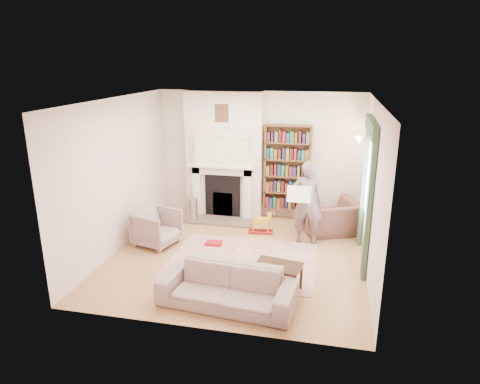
% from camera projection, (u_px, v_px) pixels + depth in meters
% --- Properties ---
extents(floor, '(4.50, 4.50, 0.00)m').
position_uv_depth(floor, '(237.00, 256.00, 7.82)').
color(floor, '#95613B').
rests_on(floor, ground).
extents(ceiling, '(4.50, 4.50, 0.00)m').
position_uv_depth(ceiling, '(237.00, 100.00, 6.99)').
color(ceiling, white).
rests_on(ceiling, wall_back).
extents(wall_back, '(4.50, 0.00, 4.50)m').
position_uv_depth(wall_back, '(259.00, 155.00, 9.50)').
color(wall_back, white).
rests_on(wall_back, floor).
extents(wall_front, '(4.50, 0.00, 4.50)m').
position_uv_depth(wall_front, '(197.00, 231.00, 5.30)').
color(wall_front, white).
rests_on(wall_front, floor).
extents(wall_left, '(0.00, 4.50, 4.50)m').
position_uv_depth(wall_left, '(118.00, 175.00, 7.86)').
color(wall_left, white).
rests_on(wall_left, floor).
extents(wall_right, '(0.00, 4.50, 4.50)m').
position_uv_depth(wall_right, '(372.00, 191.00, 6.95)').
color(wall_right, white).
rests_on(wall_right, floor).
extents(fireplace, '(1.70, 0.58, 2.80)m').
position_uv_depth(fireplace, '(224.00, 156.00, 9.47)').
color(fireplace, white).
rests_on(fireplace, floor).
extents(bookcase, '(1.00, 0.24, 1.85)m').
position_uv_depth(bookcase, '(287.00, 168.00, 9.31)').
color(bookcase, brown).
rests_on(bookcase, floor).
extents(window, '(0.02, 0.90, 1.30)m').
position_uv_depth(window, '(369.00, 181.00, 7.31)').
color(window, silver).
rests_on(window, wall_right).
extents(curtain_left, '(0.07, 0.32, 2.40)m').
position_uv_depth(curtain_left, '(369.00, 208.00, 6.74)').
color(curtain_left, '#2F492F').
rests_on(curtain_left, floor).
extents(curtain_right, '(0.07, 0.32, 2.40)m').
position_uv_depth(curtain_right, '(364.00, 184.00, 8.04)').
color(curtain_right, '#2F492F').
rests_on(curtain_right, floor).
extents(pelmet, '(0.09, 1.70, 0.24)m').
position_uv_depth(pelmet, '(372.00, 127.00, 7.04)').
color(pelmet, '#2F492F').
rests_on(pelmet, wall_right).
extents(wall_sconce, '(0.20, 0.24, 0.24)m').
position_uv_depth(wall_sconce, '(356.00, 143.00, 8.24)').
color(wall_sconce, gold).
rests_on(wall_sconce, wall_right).
extents(rug, '(2.59, 1.99, 0.01)m').
position_uv_depth(rug, '(242.00, 261.00, 7.62)').
color(rug, beige).
rests_on(rug, floor).
extents(armchair_reading, '(1.34, 1.26, 0.69)m').
position_uv_depth(armchair_reading, '(330.00, 217.00, 8.77)').
color(armchair_reading, '#462E25').
rests_on(armchair_reading, floor).
extents(armchair_left, '(0.93, 0.92, 0.69)m').
position_uv_depth(armchair_left, '(157.00, 228.00, 8.21)').
color(armchair_left, gray).
rests_on(armchair_left, floor).
extents(sofa, '(2.04, 0.96, 0.58)m').
position_uv_depth(sofa, '(227.00, 287.00, 6.18)').
color(sofa, '#A49787').
rests_on(sofa, floor).
extents(man_reading, '(0.61, 0.40, 1.65)m').
position_uv_depth(man_reading, '(307.00, 203.00, 8.16)').
color(man_reading, '#62514F').
rests_on(man_reading, floor).
extents(newspaper, '(0.45, 0.13, 0.30)m').
position_uv_depth(newspaper, '(299.00, 194.00, 7.94)').
color(newspaper, white).
rests_on(newspaper, man_reading).
extents(coffee_table, '(0.77, 0.57, 0.45)m').
position_uv_depth(coffee_table, '(278.00, 278.00, 6.58)').
color(coffee_table, '#362112').
rests_on(coffee_table, floor).
extents(paraffin_heater, '(0.32, 0.32, 0.55)m').
position_uv_depth(paraffin_heater, '(192.00, 210.00, 9.39)').
color(paraffin_heater, '#999CA0').
rests_on(paraffin_heater, floor).
extents(rocking_horse, '(0.52, 0.26, 0.44)m').
position_uv_depth(rocking_horse, '(261.00, 223.00, 8.79)').
color(rocking_horse, gold).
rests_on(rocking_horse, rug).
extents(board_game, '(0.49, 0.49, 0.03)m').
position_uv_depth(board_game, '(201.00, 257.00, 7.70)').
color(board_game, '#E2E550').
rests_on(board_game, rug).
extents(game_box_lid, '(0.34, 0.24, 0.05)m').
position_uv_depth(game_box_lid, '(214.00, 243.00, 8.27)').
color(game_box_lid, maroon).
rests_on(game_box_lid, rug).
extents(comic_annuals, '(0.56, 0.36, 0.02)m').
position_uv_depth(comic_annuals, '(250.00, 266.00, 7.39)').
color(comic_annuals, red).
rests_on(comic_annuals, rug).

